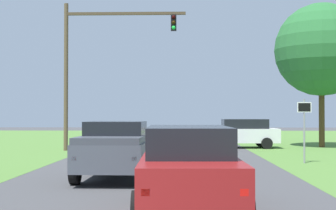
{
  "coord_description": "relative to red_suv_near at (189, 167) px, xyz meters",
  "views": [
    {
      "loc": [
        0.83,
        -4.7,
        2.1
      ],
      "look_at": [
        0.14,
        19.99,
        2.55
      ],
      "focal_mm": 53.04,
      "sensor_mm": 36.0,
      "label": 1
    }
  ],
  "objects": [
    {
      "name": "keep_moving_sign",
      "position": [
        5.08,
        10.69,
        0.77
      ],
      "size": [
        0.6,
        0.09,
        2.74
      ],
      "color": "gray",
      "rests_on": "ground_plane"
    },
    {
      "name": "ground_plane",
      "position": [
        -0.97,
        6.54,
        -0.97
      ],
      "size": [
        120.0,
        120.0,
        0.0
      ],
      "primitive_type": "plane",
      "color": "#424244"
    },
    {
      "name": "pickup_truck_lead",
      "position": [
        -2.26,
        5.43,
        -0.02
      ],
      "size": [
        2.39,
        4.87,
        1.86
      ],
      "color": "#4C515B",
      "rests_on": "ground_plane"
    },
    {
      "name": "red_suv_near",
      "position": [
        0.0,
        0.0,
        0.0
      ],
      "size": [
        2.29,
        5.01,
        1.83
      ],
      "color": "maroon",
      "rests_on": "ground_plane"
    },
    {
      "name": "oak_tree_right",
      "position": [
        8.69,
        20.92,
        5.19
      ],
      "size": [
        5.87,
        5.87,
        9.11
      ],
      "color": "#4C351E",
      "rests_on": "ground_plane"
    },
    {
      "name": "traffic_light",
      "position": [
        -5.12,
        17.65,
        4.53
      ],
      "size": [
        6.99,
        0.4,
        8.46
      ],
      "color": "brown",
      "rests_on": "ground_plane"
    },
    {
      "name": "crossing_suv_far",
      "position": [
        3.57,
        20.16,
        -0.04
      ],
      "size": [
        4.58,
        2.23,
        1.78
      ],
      "color": "silver",
      "rests_on": "ground_plane"
    }
  ]
}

